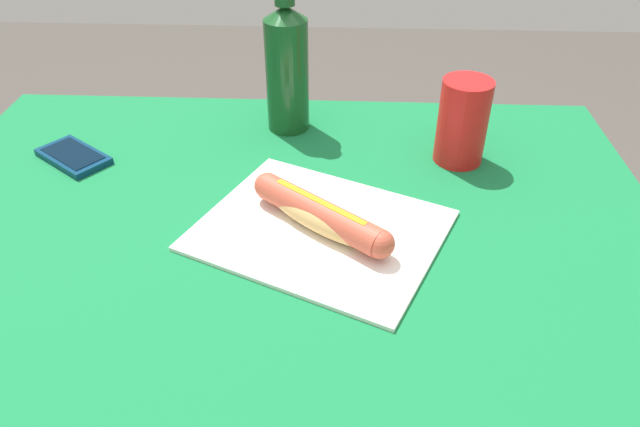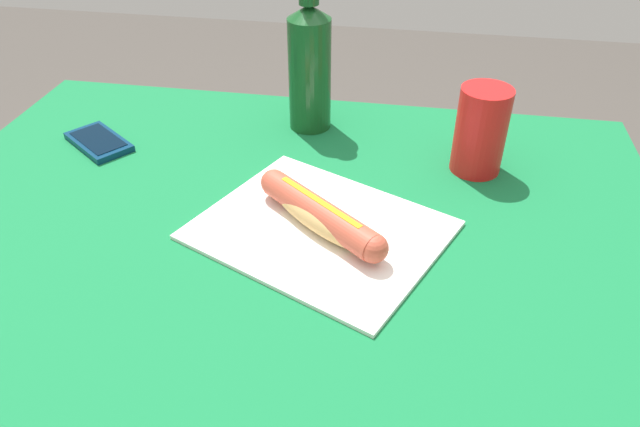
% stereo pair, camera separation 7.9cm
% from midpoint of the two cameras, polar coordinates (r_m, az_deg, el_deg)
% --- Properties ---
extents(dining_table, '(1.08, 0.81, 0.74)m').
position_cam_midpoint_polar(dining_table, '(0.91, -1.30, -8.63)').
color(dining_table, brown).
rests_on(dining_table, ground).
extents(paper_wrapper, '(0.39, 0.36, 0.01)m').
position_cam_midpoint_polar(paper_wrapper, '(0.80, 2.80, -1.66)').
color(paper_wrapper, white).
rests_on(paper_wrapper, dining_table).
extents(hot_dog, '(0.19, 0.16, 0.04)m').
position_cam_midpoint_polar(hot_dog, '(0.79, 2.86, -0.16)').
color(hot_dog, tan).
rests_on(hot_dog, paper_wrapper).
extents(cell_phone, '(0.14, 0.13, 0.01)m').
position_cam_midpoint_polar(cell_phone, '(1.05, -18.47, 6.48)').
color(cell_phone, '#0A2D4C').
rests_on(cell_phone, dining_table).
extents(soda_bottle, '(0.07, 0.07, 0.25)m').
position_cam_midpoint_polar(soda_bottle, '(1.01, 1.28, 13.92)').
color(soda_bottle, '#14471E').
rests_on(soda_bottle, dining_table).
extents(drinking_cup, '(0.08, 0.08, 0.13)m').
position_cam_midpoint_polar(drinking_cup, '(0.94, 17.50, 7.52)').
color(drinking_cup, red).
rests_on(drinking_cup, dining_table).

